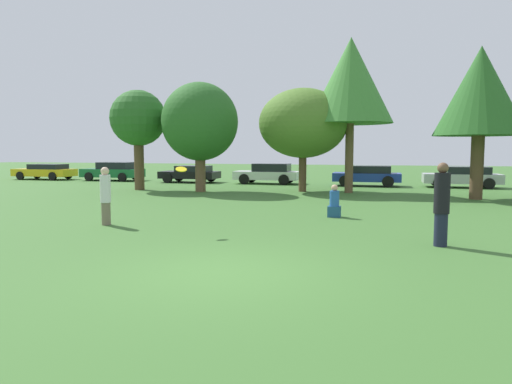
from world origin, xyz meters
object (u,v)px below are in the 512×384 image
bystander_sitting (334,204)px  tree_2 (303,123)px  person_catcher (442,204)px  frisbee (181,169)px  tree_0 (138,119)px  parked_car_yellow (45,171)px  parked_car_blue (368,175)px  parked_car_white (268,173)px  person_thrower (106,195)px  tree_3 (351,81)px  parked_car_silver (463,177)px  parked_car_black (191,173)px  tree_4 (480,92)px  parked_car_green (114,171)px  tree_1 (200,122)px

bystander_sitting → tree_2: size_ratio=0.20×
person_catcher → frisbee: (-6.40, 0.09, 0.71)m
tree_2 → tree_0: bearing=-171.9°
parked_car_yellow → parked_car_blue: bearing=179.4°
parked_car_white → parked_car_yellow: bearing=0.2°
person_catcher → parked_car_white: size_ratio=0.46×
person_thrower → tree_3: (6.13, 12.24, 4.73)m
tree_0 → parked_car_silver: (17.32, 6.20, -3.18)m
parked_car_black → parked_car_blue: parked_car_blue is taller
parked_car_white → tree_4: bearing=148.4°
frisbee → parked_car_green: 22.36m
tree_2 → tree_4: tree_4 is taller
tree_3 → parked_car_green: tree_3 is taller
parked_car_green → bystander_sitting: bearing=140.1°
tree_0 → parked_car_blue: size_ratio=1.36×
frisbee → parked_car_silver: 20.27m
person_catcher → parked_car_green: bearing=-38.3°
tree_3 → parked_car_silver: bearing=39.0°
tree_4 → parked_car_silver: 7.88m
frisbee → parked_car_blue: frisbee is taller
tree_0 → tree_1: (3.63, -0.16, -0.21)m
tree_4 → parked_car_yellow: 28.97m
frisbee → tree_4: tree_4 is taller
person_catcher → tree_4: 12.06m
frisbee → tree_2: (1.09, 12.85, 1.86)m
tree_2 → parked_car_silver: bearing=30.1°
bystander_sitting → parked_car_silver: parked_car_silver is taller
frisbee → parked_car_blue: 18.09m
tree_0 → parked_car_green: (-5.58, 6.37, -3.14)m
parked_car_white → parked_car_blue: 6.26m
person_catcher → tree_0: size_ratio=0.35×
frisbee → person_thrower: bearing=167.6°
person_catcher → frisbee: 6.44m
parked_car_white → parked_car_silver: (11.58, -0.02, -0.04)m
tree_0 → parked_car_white: tree_0 is taller
bystander_sitting → tree_0: 14.07m
parked_car_black → parked_car_white: bearing=-178.2°
parked_car_black → tree_2: bearing=149.9°
tree_0 → tree_2: tree_0 is taller
person_catcher → frisbee: person_catcher is taller
tree_3 → parked_car_silver: 9.34m
parked_car_green → parked_car_white: 11.33m
parked_car_blue → person_catcher: bearing=96.6°
person_thrower → tree_0: 12.47m
tree_1 → parked_car_green: bearing=144.7°
tree_1 → parked_car_green: tree_1 is taller
person_catcher → parked_car_green: person_catcher is taller
parked_car_blue → person_thrower: bearing=67.5°
tree_1 → parked_car_yellow: size_ratio=1.27×
parked_car_white → parked_car_silver: bearing=179.7°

